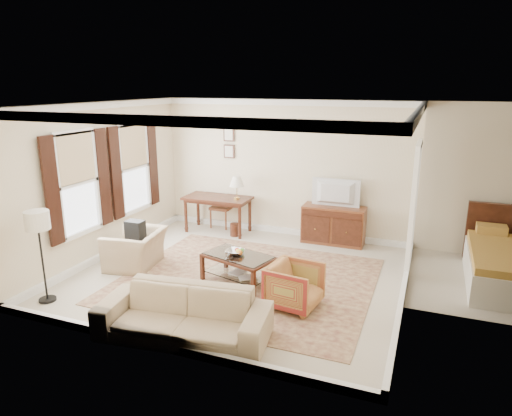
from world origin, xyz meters
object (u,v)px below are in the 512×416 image
Objects in this scene: writing_desk at (218,202)px; tv at (335,184)px; club_armchair at (135,243)px; sofa at (183,307)px; sideboard at (333,225)px; striped_armchair at (295,284)px; coffee_table at (239,261)px.

writing_desk is 1.57× the size of tv.
tv is 4.04m from club_armchair.
tv is (2.55, 0.17, 0.56)m from writing_desk.
writing_desk is 0.66× the size of sofa.
writing_desk is at bearing -175.74° from sideboard.
club_armchair reaches higher than writing_desk.
sideboard reaches higher than striped_armchair.
writing_desk is 2.76m from coffee_table.
sofa is (-1.10, -1.33, 0.07)m from striped_armchair.
sofa reaches higher than sideboard.
club_armchair is at bearing -102.38° from writing_desk.
sofa reaches higher than striped_armchair.
club_armchair reaches higher than sideboard.
tv is 0.92× the size of club_armchair.
tv is at bearing -90.00° from sideboard.
sofa is (1.51, -4.13, -0.25)m from writing_desk.
tv reaches higher than sideboard.
tv reaches higher than club_armchair.
striped_armchair is 0.72× the size of club_armchair.
coffee_table is 0.58× the size of sofa.
sideboard is 1.73× the size of striped_armchair.
sofa is (-1.05, -4.30, -0.81)m from tv.
sofa is at bearing 76.33° from tv.
sofa is at bearing 39.27° from club_armchair.
coffee_table is at bearing -56.95° from writing_desk.
tv is 4.50m from sofa.
tv reaches higher than writing_desk.
coffee_table is at bearing 66.78° from tv.
club_armchair is at bearing -140.52° from sideboard.
writing_desk reaches higher than striped_armchair.
tv is (0.00, -0.02, 0.86)m from sideboard.
tv is 2.83m from coffee_table.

